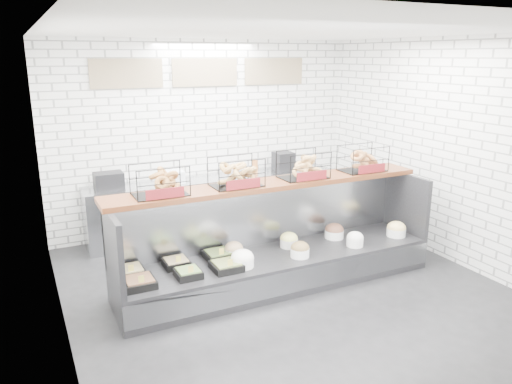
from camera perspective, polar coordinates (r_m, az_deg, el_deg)
ground at (r=6.12m, az=3.91°, el=-11.44°), size 5.50×5.50×0.00m
room_shell at (r=6.03m, az=1.40°, el=8.73°), size 5.02×5.51×3.01m
display_case at (r=6.24m, az=2.26°, el=-7.53°), size 4.00×0.90×1.20m
bagel_shelf at (r=6.07m, az=1.71°, el=2.24°), size 4.10×0.50×0.40m
prep_counter at (r=7.99m, az=-4.78°, el=-1.31°), size 4.00×0.60×1.20m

